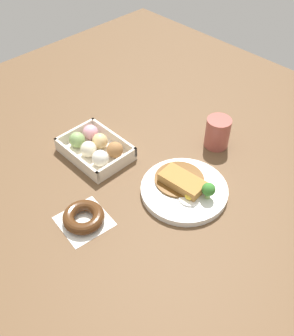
# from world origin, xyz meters

# --- Properties ---
(ground_plane) EXTENTS (1.60, 1.60, 0.00)m
(ground_plane) POSITION_xyz_m (0.00, 0.00, 0.00)
(ground_plane) COLOR brown
(curry_plate) EXTENTS (0.23, 0.23, 0.07)m
(curry_plate) POSITION_xyz_m (-0.16, -0.03, 0.02)
(curry_plate) COLOR white
(curry_plate) RESTS_ON ground_plane
(donut_box) EXTENTS (0.20, 0.15, 0.06)m
(donut_box) POSITION_xyz_m (0.12, 0.04, 0.03)
(donut_box) COLOR beige
(donut_box) RESTS_ON ground_plane
(chocolate_ring_donut) EXTENTS (0.13, 0.13, 0.03)m
(chocolate_ring_donut) POSITION_xyz_m (-0.05, 0.22, 0.02)
(chocolate_ring_donut) COLOR white
(chocolate_ring_donut) RESTS_ON ground_plane
(coffee_mug) EXTENTS (0.07, 0.07, 0.09)m
(coffee_mug) POSITION_xyz_m (-0.10, -0.24, 0.05)
(coffee_mug) COLOR #9E4C42
(coffee_mug) RESTS_ON ground_plane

